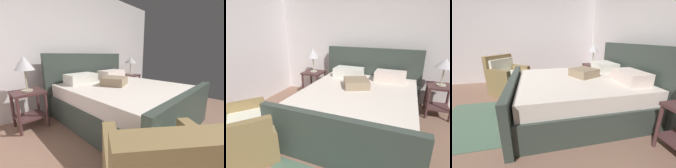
# 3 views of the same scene
# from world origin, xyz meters

# --- Properties ---
(wall_back) EXTENTS (4.93, 0.12, 2.61)m
(wall_back) POSITION_xyz_m (0.00, 2.97, 1.30)
(wall_back) COLOR silver
(wall_back) RESTS_ON ground
(bed) EXTENTS (1.99, 2.23, 1.18)m
(bed) POSITION_xyz_m (-0.15, 1.71, 0.35)
(bed) COLOR #37413A
(bed) RESTS_ON ground
(nightstand_right) EXTENTS (0.44, 0.44, 0.60)m
(nightstand_right) POSITION_xyz_m (1.15, 2.49, 0.40)
(nightstand_right) COLOR #4A2C2C
(nightstand_right) RESTS_ON ground
(table_lamp_right) EXTENTS (0.32, 0.32, 0.49)m
(table_lamp_right) POSITION_xyz_m (1.15, 2.49, 0.99)
(table_lamp_right) COLOR #B7B293
(table_lamp_right) RESTS_ON nightstand_right
(nightstand_left) EXTENTS (0.44, 0.44, 0.60)m
(nightstand_left) POSITION_xyz_m (-1.45, 2.52, 0.40)
(nightstand_left) COLOR #4A2C2C
(nightstand_left) RESTS_ON ground
(table_lamp_left) EXTENTS (0.29, 0.29, 0.54)m
(table_lamp_left) POSITION_xyz_m (-1.45, 2.52, 1.02)
(table_lamp_left) COLOR #B7B293
(table_lamp_left) RESTS_ON nightstand_left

